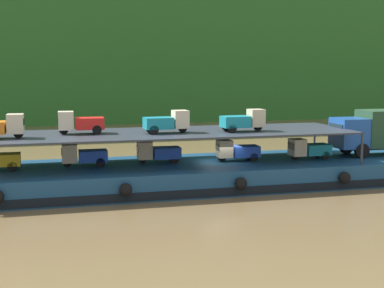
% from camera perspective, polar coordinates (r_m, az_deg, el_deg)
% --- Properties ---
extents(ground_plane, '(400.00, 400.00, 0.00)m').
position_cam_1_polar(ground_plane, '(35.93, 2.95, -4.16)').
color(ground_plane, brown).
extents(cargo_barge, '(33.38, 7.90, 1.50)m').
position_cam_1_polar(cargo_barge, '(35.75, 2.98, -3.00)').
color(cargo_barge, navy).
rests_on(cargo_barge, ground).
extents(covered_lorry, '(7.87, 2.35, 3.10)m').
position_cam_1_polar(covered_lorry, '(40.36, 19.11, 1.34)').
color(covered_lorry, '#1E4C99').
rests_on(covered_lorry, cargo_barge).
extents(cargo_rack, '(24.18, 6.52, 2.00)m').
position_cam_1_polar(cargo_rack, '(34.42, -3.05, 1.11)').
color(cargo_rack, '#2D333D').
rests_on(cargo_rack, cargo_barge).
extents(mini_truck_lower_aft, '(2.75, 1.22, 1.38)m').
position_cam_1_polar(mini_truck_lower_aft, '(34.38, -11.09, -1.14)').
color(mini_truck_lower_aft, '#1E47B7').
rests_on(mini_truck_lower_aft, cargo_barge).
extents(mini_truck_lower_mid, '(2.78, 1.27, 1.38)m').
position_cam_1_polar(mini_truck_lower_mid, '(35.08, -3.53, -0.82)').
color(mini_truck_lower_mid, '#1E47B7').
rests_on(mini_truck_lower_mid, cargo_barge).
extents(mini_truck_lower_fore, '(2.77, 1.25, 1.38)m').
position_cam_1_polar(mini_truck_lower_fore, '(35.79, 4.65, -0.66)').
color(mini_truck_lower_fore, '#1E47B7').
rests_on(mini_truck_lower_fore, cargo_barge).
extents(mini_truck_lower_bow, '(2.78, 1.28, 1.38)m').
position_cam_1_polar(mini_truck_lower_bow, '(37.18, 11.92, -0.49)').
color(mini_truck_lower_bow, teal).
rests_on(mini_truck_lower_bow, cargo_barge).
extents(mini_truck_upper_stern, '(2.77, 1.25, 1.38)m').
position_cam_1_polar(mini_truck_upper_stern, '(33.07, -19.16, 1.72)').
color(mini_truck_upper_stern, orange).
rests_on(mini_truck_upper_stern, cargo_rack).
extents(mini_truck_upper_mid, '(2.77, 1.24, 1.38)m').
position_cam_1_polar(mini_truck_upper_mid, '(34.14, -11.44, 2.18)').
color(mini_truck_upper_mid, red).
rests_on(mini_truck_upper_mid, cargo_rack).
extents(mini_truck_upper_fore, '(2.79, 1.29, 1.38)m').
position_cam_1_polar(mini_truck_upper_fore, '(33.95, -2.57, 2.30)').
color(mini_truck_upper_fore, teal).
rests_on(mini_truck_upper_fore, cargo_rack).
extents(mini_truck_upper_bow, '(2.78, 1.28, 1.38)m').
position_cam_1_polar(mini_truck_upper_bow, '(34.96, 5.34, 2.43)').
color(mini_truck_upper_bow, teal).
rests_on(mini_truck_upper_bow, cargo_rack).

